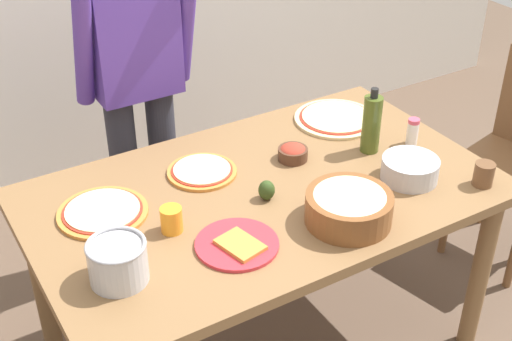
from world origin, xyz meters
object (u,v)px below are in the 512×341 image
object	(u,v)px
person_cook	(136,72)
avocado	(267,190)
olive_oil_bottle	(371,124)
small_sauce_bowl	(293,152)
salt_shaker	(413,132)
plate_with_slice	(237,244)
dining_table	(263,211)
pizza_cooked_on_tray	(202,171)
popcorn_bowl	(349,205)
pizza_second_cooked	(103,212)
cup_small_brown	(484,174)
cup_orange	(171,220)
mixing_bowl_steel	(410,169)
pizza_raw_on_board	(336,118)
steel_pot	(118,261)

from	to	relation	value
person_cook	avocado	xyz separation A→B (m)	(0.12, -0.81, -0.14)
person_cook	olive_oil_bottle	world-z (taller)	person_cook
small_sauce_bowl	salt_shaker	size ratio (longest dim) A/B	1.04
plate_with_slice	avocado	bearing A→B (deg)	39.25
dining_table	pizza_cooked_on_tray	xyz separation A→B (m)	(-0.13, 0.20, 0.10)
plate_with_slice	popcorn_bowl	world-z (taller)	popcorn_bowl
pizza_second_cooked	pizza_cooked_on_tray	bearing A→B (deg)	7.81
cup_small_brown	cup_orange	bearing A→B (deg)	163.04
mixing_bowl_steel	small_sauce_bowl	distance (m)	0.42
pizza_raw_on_board	salt_shaker	size ratio (longest dim) A/B	3.19
dining_table	pizza_raw_on_board	size ratio (longest dim) A/B	4.73
pizza_raw_on_board	popcorn_bowl	world-z (taller)	popcorn_bowl
pizza_second_cooked	small_sauce_bowl	xyz separation A→B (m)	(0.72, -0.03, 0.02)
plate_with_slice	cup_orange	distance (m)	0.23
plate_with_slice	salt_shaker	xyz separation A→B (m)	(0.88, 0.20, 0.04)
small_sauce_bowl	dining_table	bearing A→B (deg)	-149.63
plate_with_slice	popcorn_bowl	size ratio (longest dim) A/B	0.93
pizza_cooked_on_tray	salt_shaker	size ratio (longest dim) A/B	2.35
olive_oil_bottle	steel_pot	xyz separation A→B (m)	(-1.08, -0.20, -0.05)
pizza_cooked_on_tray	avocado	distance (m)	0.28
plate_with_slice	small_sauce_bowl	xyz separation A→B (m)	(0.43, 0.34, 0.02)
mixing_bowl_steel	cup_small_brown	distance (m)	0.25
avocado	salt_shaker	bearing A→B (deg)	2.59
pizza_raw_on_board	small_sauce_bowl	distance (m)	0.36
pizza_cooked_on_tray	plate_with_slice	xyz separation A→B (m)	(-0.10, -0.43, -0.00)
cup_orange	cup_small_brown	size ratio (longest dim) A/B	1.00
small_sauce_bowl	salt_shaker	world-z (taller)	salt_shaker
olive_oil_bottle	cup_orange	distance (m)	0.85
steel_pot	plate_with_slice	bearing A→B (deg)	-6.87
pizza_cooked_on_tray	salt_shaker	world-z (taller)	salt_shaker
pizza_second_cooked	popcorn_bowl	xyz separation A→B (m)	(0.66, -0.44, 0.05)
olive_oil_bottle	avocado	bearing A→B (deg)	-171.50
mixing_bowl_steel	salt_shaker	world-z (taller)	salt_shaker
steel_pot	small_sauce_bowl	bearing A→B (deg)	20.55
avocado	mixing_bowl_steel	bearing A→B (deg)	-17.23
mixing_bowl_steel	small_sauce_bowl	bearing A→B (deg)	130.67
pizza_cooked_on_tray	cup_small_brown	distance (m)	0.98
plate_with_slice	cup_orange	world-z (taller)	cup_orange
plate_with_slice	cup_small_brown	distance (m)	0.91
steel_pot	popcorn_bowl	bearing A→B (deg)	-8.79
cup_orange	popcorn_bowl	bearing A→B (deg)	-25.94
dining_table	salt_shaker	world-z (taller)	salt_shaker
mixing_bowl_steel	cup_orange	xyz separation A→B (m)	(-0.84, 0.16, 0.00)
pizza_cooked_on_tray	cup_small_brown	bearing A→B (deg)	-35.27
steel_pot	cup_orange	world-z (taller)	steel_pot
small_sauce_bowl	salt_shaker	bearing A→B (deg)	-17.08
person_cook	cup_small_brown	bearing A→B (deg)	-54.36
dining_table	pizza_second_cooked	world-z (taller)	pizza_second_cooked
pizza_cooked_on_tray	salt_shaker	bearing A→B (deg)	-16.00
pizza_cooked_on_tray	steel_pot	bearing A→B (deg)	-140.40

